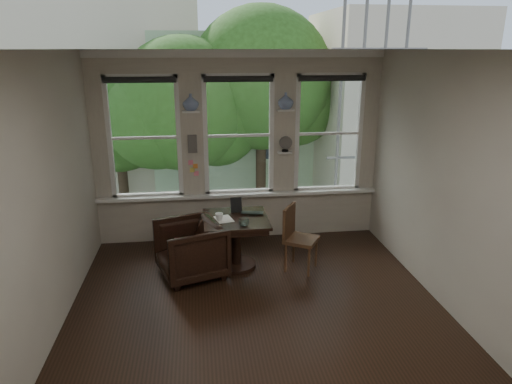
{
  "coord_description": "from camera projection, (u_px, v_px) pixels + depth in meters",
  "views": [
    {
      "loc": [
        -0.64,
        -4.84,
        3.01
      ],
      "look_at": [
        0.1,
        0.9,
        1.18
      ],
      "focal_mm": 32.0,
      "sensor_mm": 36.0,
      "label": 1
    }
  ],
  "objects": [
    {
      "name": "intercom",
      "position": [
        192.0,
        144.0,
        7.05
      ],
      "size": [
        0.14,
        0.06,
        0.28
      ],
      "primitive_type": "cube",
      "color": "#59544F",
      "rests_on": "ground"
    },
    {
      "name": "armchair_left",
      "position": [
        191.0,
        249.0,
        6.21
      ],
      "size": [
        1.08,
        1.06,
        0.78
      ],
      "primitive_type": "imported",
      "rotation": [
        0.0,
        0.0,
        -1.25
      ],
      "color": "black",
      "rests_on": "ground"
    },
    {
      "name": "side_chair_right",
      "position": [
        301.0,
        239.0,
        6.38
      ],
      "size": [
        0.58,
        0.58,
        0.92
      ],
      "primitive_type": null,
      "rotation": [
        0.0,
        0.0,
        1.03
      ],
      "color": "#432917",
      "rests_on": "ground"
    },
    {
      "name": "shelf_right",
      "position": [
        285.0,
        110.0,
        7.05
      ],
      "size": [
        0.26,
        0.16,
        0.03
      ],
      "primitive_type": "cube",
      "color": "white",
      "rests_on": "ground"
    },
    {
      "name": "tablet",
      "position": [
        236.0,
        205.0,
        6.55
      ],
      "size": [
        0.16,
        0.08,
        0.22
      ],
      "primitive_type": "cube",
      "rotation": [
        -0.26,
        0.0,
        0.05
      ],
      "color": "black",
      "rests_on": "table"
    },
    {
      "name": "wall_back",
      "position": [
        239.0,
        148.0,
        7.24
      ],
      "size": [
        4.5,
        0.0,
        4.5
      ],
      "primitive_type": "plane",
      "rotation": [
        1.57,
        0.0,
        0.0
      ],
      "color": "beige",
      "rests_on": "ground"
    },
    {
      "name": "ceiling",
      "position": [
        257.0,
        49.0,
        4.66
      ],
      "size": [
        4.5,
        4.5,
        0.0
      ],
      "primitive_type": "plane",
      "rotation": [
        3.14,
        0.0,
        0.0
      ],
      "color": "silver",
      "rests_on": "ground"
    },
    {
      "name": "drinking_glass",
      "position": [
        244.0,
        222.0,
        6.05
      ],
      "size": [
        0.16,
        0.16,
        0.11
      ],
      "primitive_type": "imported",
      "rotation": [
        0.0,
        0.0,
        0.21
      ],
      "color": "white",
      "rests_on": "table"
    },
    {
      "name": "desk_fan",
      "position": [
        285.0,
        146.0,
        7.2
      ],
      "size": [
        0.2,
        0.2,
        0.24
      ],
      "primitive_type": null,
      "color": "#59544F",
      "rests_on": "ground"
    },
    {
      "name": "wall_front",
      "position": [
        302.0,
        290.0,
        2.98
      ],
      "size": [
        4.5,
        0.0,
        4.5
      ],
      "primitive_type": "plane",
      "rotation": [
        -1.57,
        0.0,
        0.0
      ],
      "color": "beige",
      "rests_on": "ground"
    },
    {
      "name": "cushion_red",
      "position": [
        191.0,
        245.0,
        6.2
      ],
      "size": [
        0.45,
        0.45,
        0.06
      ],
      "primitive_type": "cube",
      "color": "maroon",
      "rests_on": "armchair_left"
    },
    {
      "name": "vase_left",
      "position": [
        191.0,
        102.0,
        6.83
      ],
      "size": [
        0.24,
        0.24,
        0.25
      ],
      "primitive_type": "imported",
      "color": "white",
      "rests_on": "shelf_left"
    },
    {
      "name": "shelf_left",
      "position": [
        191.0,
        111.0,
        6.87
      ],
      "size": [
        0.26,
        0.16,
        0.03
      ],
      "primitive_type": "cube",
      "color": "white",
      "rests_on": "ground"
    },
    {
      "name": "ground",
      "position": [
        257.0,
        307.0,
        5.56
      ],
      "size": [
        4.5,
        4.5,
        0.0
      ],
      "primitive_type": "plane",
      "color": "black",
      "rests_on": "ground"
    },
    {
      "name": "mug",
      "position": [
        219.0,
        217.0,
        6.25
      ],
      "size": [
        0.13,
        0.13,
        0.1
      ],
      "primitive_type": "imported",
      "rotation": [
        0.0,
        0.0,
        -0.18
      ],
      "color": "white",
      "rests_on": "table"
    },
    {
      "name": "wall_right",
      "position": [
        446.0,
        182.0,
        5.38
      ],
      "size": [
        0.0,
        4.5,
        4.5
      ],
      "primitive_type": "plane",
      "rotation": [
        1.57,
        0.0,
        -1.57
      ],
      "color": "beige",
      "rests_on": "ground"
    },
    {
      "name": "vase_right",
      "position": [
        286.0,
        101.0,
        7.01
      ],
      "size": [
        0.24,
        0.24,
        0.25
      ],
      "primitive_type": "imported",
      "color": "white",
      "rests_on": "shelf_right"
    },
    {
      "name": "window_right",
      "position": [
        328.0,
        133.0,
        7.35
      ],
      "size": [
        1.1,
        0.12,
        1.9
      ],
      "primitive_type": null,
      "color": "white",
      "rests_on": "ground"
    },
    {
      "name": "sticky_notes",
      "position": [
        193.0,
        166.0,
        7.16
      ],
      "size": [
        0.16,
        0.01,
        0.24
      ],
      "primitive_type": null,
      "color": "pink",
      "rests_on": "ground"
    },
    {
      "name": "table",
      "position": [
        236.0,
        243.0,
        6.47
      ],
      "size": [
        0.9,
        0.9,
        0.75
      ],
      "primitive_type": null,
      "color": "black",
      "rests_on": "ground"
    },
    {
      "name": "window_left",
      "position": [
        145.0,
        138.0,
        7.0
      ],
      "size": [
        1.1,
        0.12,
        1.9
      ],
      "primitive_type": null,
      "color": "white",
      "rests_on": "ground"
    },
    {
      "name": "wall_left",
      "position": [
        47.0,
        197.0,
        4.83
      ],
      "size": [
        0.0,
        4.5,
        4.5
      ],
      "primitive_type": "plane",
      "rotation": [
        1.57,
        0.0,
        1.57
      ],
      "color": "beige",
      "rests_on": "ground"
    },
    {
      "name": "window_center",
      "position": [
        239.0,
        135.0,
        7.18
      ],
      "size": [
        1.1,
        0.12,
        1.9
      ],
      "primitive_type": null,
      "color": "white",
      "rests_on": "ground"
    },
    {
      "name": "papers",
      "position": [
        224.0,
        219.0,
        6.31
      ],
      "size": [
        0.29,
        0.34,
        0.0
      ],
      "primitive_type": "cube",
      "rotation": [
        0.0,
        0.0,
        0.25
      ],
      "color": "silver",
      "rests_on": "table"
    },
    {
      "name": "laptop",
      "position": [
        252.0,
        214.0,
        6.46
      ],
      "size": [
        0.35,
        0.27,
        0.03
      ],
      "primitive_type": "imported",
      "rotation": [
        0.0,
        0.0,
        -0.21
      ],
      "color": "black",
      "rests_on": "table"
    }
  ]
}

